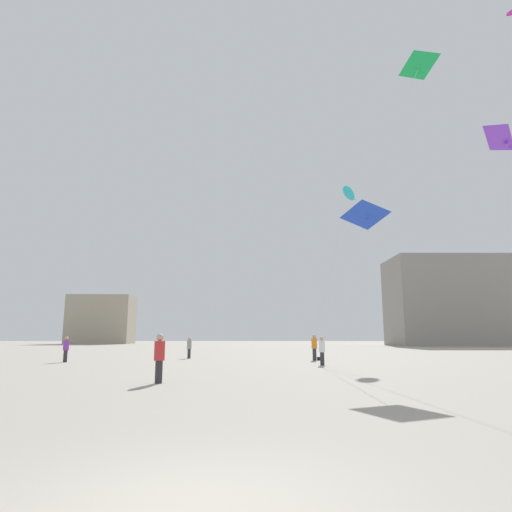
# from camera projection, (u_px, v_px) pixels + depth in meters

# --- Properties ---
(ground_plane) EXTENTS (300.00, 300.00, 0.00)m
(ground_plane) POSITION_uv_depth(u_px,v_px,m) (196.00, 509.00, 4.38)
(ground_plane) COLOR #9E9689
(person_in_orange) EXTENTS (0.40, 0.40, 1.82)m
(person_in_orange) POSITION_uv_depth(u_px,v_px,m) (314.00, 346.00, 31.14)
(person_in_orange) COLOR #2D2D33
(person_in_orange) RESTS_ON ground_plane
(person_in_purple) EXTENTS (0.37, 0.37, 1.68)m
(person_in_purple) POSITION_uv_depth(u_px,v_px,m) (66.00, 348.00, 29.07)
(person_in_purple) COLOR #2D2D33
(person_in_purple) RESTS_ON ground_plane
(person_in_red) EXTENTS (0.39, 0.39, 1.78)m
(person_in_red) POSITION_uv_depth(u_px,v_px,m) (159.00, 356.00, 16.17)
(person_in_red) COLOR #2D2D33
(person_in_red) RESTS_ON ground_plane
(person_in_white) EXTENTS (0.36, 0.36, 1.65)m
(person_in_white) POSITION_uv_depth(u_px,v_px,m) (322.00, 350.00, 26.04)
(person_in_white) COLOR #2D2D33
(person_in_white) RESTS_ON ground_plane
(person_in_grey) EXTENTS (0.35, 0.35, 1.60)m
(person_in_grey) POSITION_uv_depth(u_px,v_px,m) (189.00, 347.00, 33.91)
(person_in_grey) COLOR #2D2D33
(person_in_grey) RESTS_ON ground_plane
(kite_emerald_delta) EXTENTS (5.74, 6.20, 15.07)m
(kite_emerald_delta) POSITION_uv_depth(u_px,v_px,m) (418.00, 71.00, 23.40)
(kite_emerald_delta) COLOR green
(kite_cyan_diamond) EXTENTS (3.99, 3.20, 12.43)m
(kite_cyan_diamond) POSITION_uv_depth(u_px,v_px,m) (349.00, 193.00, 35.58)
(kite_cyan_diamond) COLOR #1EB2C6
(kite_violet_delta) EXTENTS (6.39, 2.13, 6.64)m
(kite_violet_delta) POSITION_uv_depth(u_px,v_px,m) (504.00, 141.00, 13.24)
(kite_violet_delta) COLOR purple
(kite_cobalt_delta) EXTENTS (2.15, 8.03, 6.23)m
(kite_cobalt_delta) POSITION_uv_depth(u_px,v_px,m) (365.00, 217.00, 19.94)
(kite_cobalt_delta) COLOR blue
(building_left_hall) EXTENTS (14.19, 9.30, 10.75)m
(building_left_hall) POSITION_uv_depth(u_px,v_px,m) (102.00, 320.00, 99.53)
(building_left_hall) COLOR #A39984
(building_left_hall) RESTS_ON ground_plane
(building_centre_hall) EXTENTS (24.10, 12.85, 15.69)m
(building_centre_hall) POSITION_uv_depth(u_px,v_px,m) (457.00, 302.00, 79.63)
(building_centre_hall) COLOR gray
(building_centre_hall) RESTS_ON ground_plane
(handbag_beside_flyer) EXTENTS (0.35, 0.25, 0.24)m
(handbag_beside_flyer) POSITION_uv_depth(u_px,v_px,m) (319.00, 359.00, 31.07)
(handbag_beside_flyer) COLOR black
(handbag_beside_flyer) RESTS_ON ground_plane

